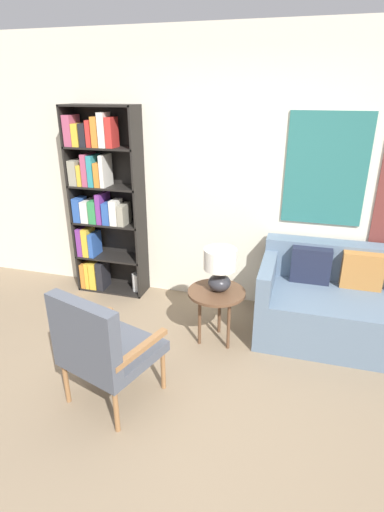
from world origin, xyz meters
The scene contains 7 objects.
ground_plane centered at (0.00, 0.00, 0.00)m, with size 14.00×14.00×0.00m, color #847056.
wall_back centered at (0.04, 2.03, 1.35)m, with size 6.40×0.08×2.70m.
bookshelf centered at (-1.29, 1.84, 1.03)m, with size 0.77×0.30×2.01m.
armchair centered at (-0.45, 0.15, 0.52)m, with size 0.73×0.74×0.91m.
couch centered at (1.38, 1.57, 0.32)m, with size 1.77×0.87×0.82m.
side_table centered at (0.15, 1.15, 0.46)m, with size 0.51×0.51×0.52m.
table_lamp centered at (0.17, 1.17, 0.75)m, with size 0.28×0.28×0.39m.
Camera 1 is at (0.80, -1.89, 2.15)m, focal length 28.00 mm.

